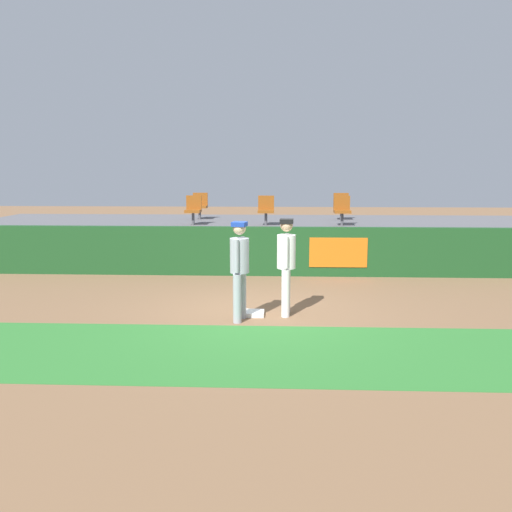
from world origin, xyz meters
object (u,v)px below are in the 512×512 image
(player_runner_visitor, at_px, (240,264))
(seat_back_right, at_px, (341,205))
(seat_front_right, at_px, (342,209))
(seat_back_left, at_px, (200,204))
(seat_front_center, at_px, (266,209))
(first_base, at_px, (254,313))
(seat_front_left, at_px, (193,208))
(player_fielder_home, at_px, (286,260))

(player_runner_visitor, relative_size, seat_back_right, 2.20)
(seat_front_right, bearing_deg, seat_back_left, 157.52)
(player_runner_visitor, bearing_deg, seat_front_right, 168.50)
(player_runner_visitor, xyz_separation_m, seat_back_left, (-1.85, 7.59, 0.60))
(seat_back_left, bearing_deg, player_runner_visitor, -76.31)
(seat_front_right, relative_size, seat_back_left, 1.00)
(seat_front_right, distance_m, seat_back_left, 4.71)
(seat_front_center, xyz_separation_m, seat_back_right, (2.35, 1.80, 0.00))
(player_runner_visitor, bearing_deg, first_base, 158.30)
(seat_front_right, bearing_deg, seat_front_left, -180.00)
(player_fielder_home, height_order, seat_back_right, seat_back_right)
(seat_front_right, bearing_deg, first_base, -112.61)
(player_fielder_home, distance_m, seat_back_right, 7.39)
(player_runner_visitor, bearing_deg, seat_back_right, 172.45)
(player_fielder_home, height_order, seat_front_right, seat_front_right)
(seat_front_right, bearing_deg, seat_back_right, 84.47)
(first_base, xyz_separation_m, seat_front_right, (2.26, 5.43, 1.63))
(first_base, xyz_separation_m, player_runner_visitor, (-0.24, -0.36, 1.03))
(seat_back_left, bearing_deg, seat_front_left, -87.54)
(seat_back_right, bearing_deg, seat_front_center, -142.51)
(player_runner_visitor, relative_size, seat_front_left, 2.20)
(first_base, bearing_deg, seat_front_center, 89.08)
(player_fielder_home, bearing_deg, seat_front_left, -150.47)
(seat_front_right, xyz_separation_m, seat_front_left, (-4.27, -0.00, -0.00))
(player_fielder_home, xyz_separation_m, seat_back_left, (-2.72, 7.14, 0.59))
(player_fielder_home, height_order, seat_back_left, seat_back_left)
(seat_back_right, distance_m, seat_back_left, 4.52)
(seat_front_center, relative_size, seat_back_right, 1.00)
(seat_front_center, height_order, seat_back_right, same)
(first_base, relative_size, seat_front_center, 0.48)
(first_base, bearing_deg, seat_front_left, 110.35)
(player_runner_visitor, xyz_separation_m, seat_front_left, (-1.77, 5.79, 0.59))
(player_fielder_home, bearing_deg, first_base, -78.57)
(player_fielder_home, bearing_deg, seat_front_center, -171.01)
(first_base, height_order, seat_back_right, seat_back_right)
(seat_front_right, bearing_deg, player_fielder_home, -107.03)
(first_base, distance_m, seat_back_left, 7.70)
(seat_front_center, bearing_deg, seat_front_left, -179.99)
(seat_back_right, bearing_deg, seat_back_left, -180.00)
(first_base, height_order, seat_back_left, seat_back_left)
(seat_front_center, bearing_deg, player_fielder_home, -84.24)
(player_fielder_home, height_order, seat_front_center, seat_front_center)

